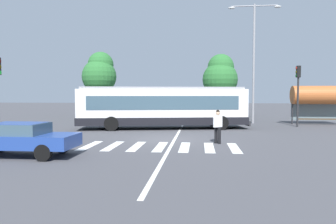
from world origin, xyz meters
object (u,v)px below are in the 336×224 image
(traffic_light_far_corner, at_px, (298,86))
(bus_stop_shelter, at_px, (318,96))
(parked_car_teal, at_px, (233,113))
(foreground_sedan, at_px, (19,137))
(parked_car_blue, at_px, (151,112))
(background_tree_left, at_px, (100,73))
(background_tree_right, at_px, (220,76))
(parked_car_champagne, at_px, (176,112))
(pedestrian_crossing_street, at_px, (218,125))
(twin_arm_street_lamp, at_px, (254,52))
(city_transit_bus, at_px, (163,107))
(parked_car_charcoal, at_px, (205,112))

(traffic_light_far_corner, xyz_separation_m, bus_stop_shelter, (2.35, 2.25, -0.76))
(parked_car_teal, distance_m, bus_stop_shelter, 7.81)
(foreground_sedan, bearing_deg, parked_car_blue, 82.78)
(parked_car_blue, bearing_deg, background_tree_left, 146.21)
(background_tree_right, bearing_deg, background_tree_left, -168.27)
(parked_car_champagne, xyz_separation_m, parked_car_teal, (5.54, -0.02, 0.00))
(foreground_sedan, relative_size, traffic_light_far_corner, 0.95)
(pedestrian_crossing_street, xyz_separation_m, parked_car_teal, (2.31, 15.03, -0.20))
(bus_stop_shelter, relative_size, twin_arm_street_lamp, 0.42)
(pedestrian_crossing_street, relative_size, parked_car_teal, 0.38)
(parked_car_champagne, bearing_deg, background_tree_left, 156.11)
(pedestrian_crossing_street, bearing_deg, city_transit_bus, 117.99)
(parked_car_champagne, xyz_separation_m, bus_stop_shelter, (12.23, -3.68, 1.65))
(city_transit_bus, xyz_separation_m, background_tree_right, (5.15, 15.18, 3.18))
(pedestrian_crossing_street, relative_size, bus_stop_shelter, 0.40)
(pedestrian_crossing_street, height_order, parked_car_champagne, pedestrian_crossing_street)
(city_transit_bus, height_order, parked_car_charcoal, city_transit_bus)
(traffic_light_far_corner, bearing_deg, twin_arm_street_lamp, 134.52)
(traffic_light_far_corner, height_order, twin_arm_street_lamp, twin_arm_street_lamp)
(parked_car_blue, xyz_separation_m, parked_car_teal, (8.08, 0.35, 0.00))
(city_transit_bus, relative_size, background_tree_left, 1.69)
(traffic_light_far_corner, bearing_deg, background_tree_left, 152.31)
(parked_car_charcoal, bearing_deg, background_tree_left, 161.64)
(bus_stop_shelter, bearing_deg, parked_car_blue, 167.35)
(parked_car_blue, relative_size, background_tree_right, 0.61)
(parked_car_champagne, relative_size, background_tree_right, 0.62)
(city_transit_bus, distance_m, bus_stop_shelter, 13.44)
(parked_car_champagne, height_order, background_tree_left, background_tree_left)
(parked_car_blue, height_order, parked_car_teal, same)
(city_transit_bus, height_order, parked_car_teal, city_transit_bus)
(parked_car_blue, relative_size, traffic_light_far_corner, 0.96)
(parked_car_teal, relative_size, background_tree_right, 0.61)
(parked_car_champagne, relative_size, parked_car_charcoal, 1.01)
(pedestrian_crossing_street, distance_m, parked_car_champagne, 15.39)
(parked_car_charcoal, xyz_separation_m, background_tree_right, (1.90, 6.87, 4.00))
(parked_car_blue, relative_size, bus_stop_shelter, 1.05)
(parked_car_champagne, height_order, parked_car_charcoal, same)
(background_tree_left, bearing_deg, background_tree_right, 11.73)
(city_transit_bus, height_order, foreground_sedan, city_transit_bus)
(parked_car_teal, bearing_deg, city_transit_bus, -125.77)
(foreground_sedan, distance_m, background_tree_left, 24.01)
(parked_car_champagne, bearing_deg, background_tree_right, 55.56)
(foreground_sedan, height_order, parked_car_champagne, same)
(pedestrian_crossing_street, distance_m, traffic_light_far_corner, 11.50)
(city_transit_bus, xyz_separation_m, traffic_light_far_corner, (10.27, 2.31, 1.58))
(pedestrian_crossing_street, bearing_deg, foreground_sedan, -152.97)
(parked_car_champagne, height_order, traffic_light_far_corner, traffic_light_far_corner)
(parked_car_charcoal, xyz_separation_m, bus_stop_shelter, (9.38, -3.75, 1.65))
(foreground_sedan, relative_size, parked_car_charcoal, 1.00)
(pedestrian_crossing_street, distance_m, bus_stop_shelter, 14.57)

